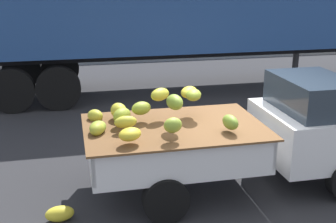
{
  "coord_description": "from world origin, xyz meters",
  "views": [
    {
      "loc": [
        -2.42,
        -6.16,
        3.27
      ],
      "look_at": [
        -1.01,
        0.29,
        1.15
      ],
      "focal_mm": 47.0,
      "sensor_mm": 36.0,
      "label": 1
    }
  ],
  "objects": [
    {
      "name": "pickup_truck",
      "position": [
        0.77,
        -0.2,
        0.88
      ],
      "size": [
        4.68,
        1.8,
        1.7
      ],
      "rotation": [
        0.0,
        0.0,
        0.01
      ],
      "color": "white",
      "rests_on": "ground"
    },
    {
      "name": "fallen_banana_bunch_near_tailgate",
      "position": [
        -2.74,
        -0.69,
        0.11
      ],
      "size": [
        0.41,
        0.26,
        0.21
      ],
      "primitive_type": "ellipsoid",
      "rotation": [
        0.0,
        0.0,
        0.08
      ],
      "color": "yellow",
      "rests_on": "ground"
    },
    {
      "name": "curb_strip",
      "position": [
        0.0,
        10.23,
        0.08
      ],
      "size": [
        80.0,
        0.8,
        0.16
      ],
      "primitive_type": "cube",
      "color": "gray",
      "rests_on": "ground"
    },
    {
      "name": "ground",
      "position": [
        0.0,
        0.0,
        0.0
      ],
      "size": [
        220.0,
        220.0,
        0.0
      ],
      "primitive_type": "plane",
      "color": "#28282B"
    }
  ]
}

